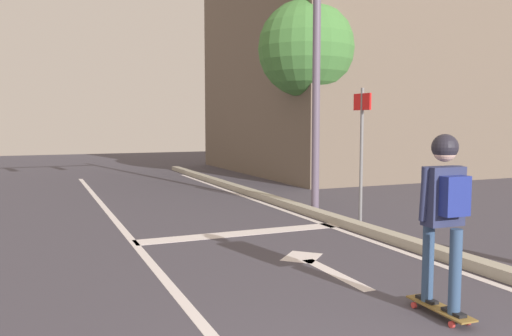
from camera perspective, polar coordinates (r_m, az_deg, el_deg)
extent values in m
cube|color=silver|center=(7.85, -12.96, -8.45)|extent=(0.12, 20.00, 0.01)
cube|color=silver|center=(9.07, 8.72, -6.57)|extent=(0.12, 20.00, 0.01)
cube|color=silver|center=(8.57, -1.49, -7.19)|extent=(3.53, 0.40, 0.01)
cube|color=silver|center=(6.42, 8.75, -11.44)|extent=(0.16, 1.40, 0.01)
cube|color=silver|center=(7.12, 5.07, -9.74)|extent=(0.71, 0.71, 0.01)
cube|color=#A8A290|center=(9.19, 10.06, -6.02)|extent=(0.24, 24.00, 0.14)
cube|color=brown|center=(5.31, 19.61, -14.34)|extent=(0.22, 0.77, 0.02)
cube|color=#B2B2B7|center=(5.51, 17.79, -13.74)|extent=(0.15, 0.06, 0.01)
cylinder|color=#D13A37|center=(5.47, 17.02, -14.27)|extent=(0.03, 0.06, 0.06)
cylinder|color=#D13A37|center=(5.57, 18.52, -13.93)|extent=(0.03, 0.06, 0.06)
cube|color=#B2B2B7|center=(5.14, 21.56, -15.25)|extent=(0.15, 0.06, 0.01)
cylinder|color=#D13A37|center=(5.09, 20.77, -15.84)|extent=(0.03, 0.06, 0.06)
cylinder|color=#D13A37|center=(5.21, 22.30, -15.42)|extent=(0.03, 0.06, 0.06)
cylinder|color=#30496E|center=(5.33, 18.44, -9.77)|extent=(0.11, 0.11, 0.78)
cube|color=black|center=(5.44, 18.32, -13.59)|extent=(0.10, 0.24, 0.03)
cylinder|color=#30496E|center=(5.07, 21.11, -10.63)|extent=(0.11, 0.11, 0.78)
cube|color=black|center=(5.18, 20.97, -14.63)|extent=(0.10, 0.24, 0.03)
cube|color=#292E51|center=(5.07, 19.96, -2.93)|extent=(0.37, 0.19, 0.55)
cylinder|color=#292E51|center=(4.97, 18.06, -2.74)|extent=(0.07, 0.10, 0.50)
cylinder|color=#292E51|center=(5.21, 21.34, -2.48)|extent=(0.07, 0.08, 0.50)
sphere|color=beige|center=(5.03, 20.10, 1.87)|extent=(0.22, 0.22, 0.22)
sphere|color=#23212B|center=(5.03, 20.11, 2.17)|extent=(0.24, 0.24, 0.24)
cube|color=navy|center=(4.96, 21.02, -2.89)|extent=(0.27, 0.15, 0.36)
cylinder|color=#5F5266|center=(10.76, 6.68, 11.08)|extent=(0.16, 0.16, 5.92)
cylinder|color=slate|center=(9.61, 11.54, 1.37)|extent=(0.06, 0.06, 2.44)
cube|color=red|center=(9.60, 11.64, 7.17)|extent=(0.08, 0.44, 0.30)
cylinder|color=brown|center=(14.92, 5.47, 3.94)|extent=(0.36, 0.36, 3.09)
sphere|color=#447F3B|center=(15.06, 5.55, 12.98)|extent=(2.74, 2.74, 2.74)
cube|color=#6B5C4E|center=(21.99, 16.17, 11.61)|extent=(13.86, 9.35, 8.84)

